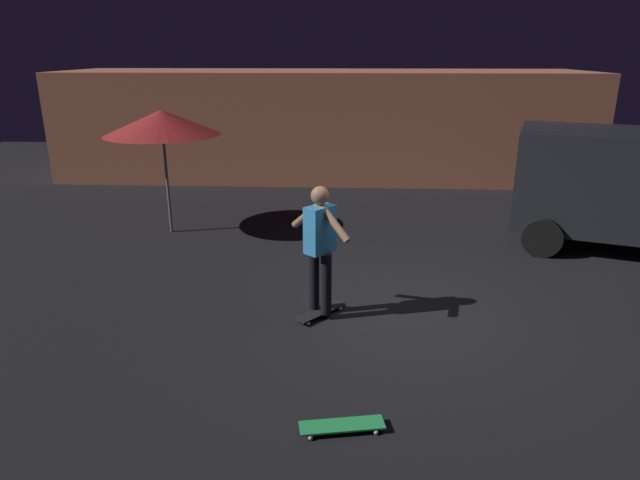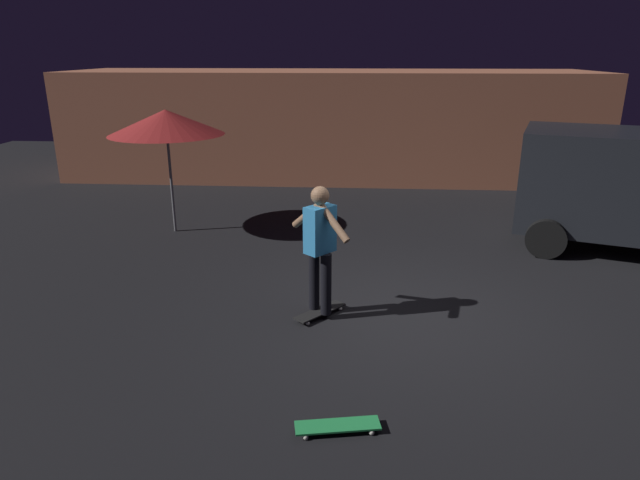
{
  "view_description": "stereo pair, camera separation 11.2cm",
  "coord_description": "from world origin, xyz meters",
  "px_view_note": "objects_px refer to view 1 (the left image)",
  "views": [
    {
      "loc": [
        -0.78,
        -6.67,
        3.3
      ],
      "look_at": [
        -1.12,
        -0.09,
        1.05
      ],
      "focal_mm": 31.14,
      "sensor_mm": 36.0,
      "label": 1
    },
    {
      "loc": [
        -0.67,
        -6.66,
        3.3
      ],
      "look_at": [
        -1.12,
        -0.09,
        1.05
      ],
      "focal_mm": 31.14,
      "sensor_mm": 36.0,
      "label": 2
    }
  ],
  "objects_px": {
    "skateboard_ridden": "(320,312)",
    "skateboard_spare": "(342,426)",
    "patio_umbrella": "(162,123)",
    "skater": "(320,241)"
  },
  "relations": [
    {
      "from": "patio_umbrella",
      "to": "skateboard_ridden",
      "type": "xyz_separation_m",
      "value": [
        3.03,
        -3.42,
        -2.02
      ]
    },
    {
      "from": "skateboard_spare",
      "to": "skater",
      "type": "relative_size",
      "value": 0.48
    },
    {
      "from": "skateboard_ridden",
      "to": "skater",
      "type": "distance_m",
      "value": 0.98
    },
    {
      "from": "skateboard_ridden",
      "to": "skateboard_spare",
      "type": "bearing_deg",
      "value": -82.17
    },
    {
      "from": "skateboard_ridden",
      "to": "skater",
      "type": "height_order",
      "value": "skater"
    },
    {
      "from": "skateboard_ridden",
      "to": "skater",
      "type": "xyz_separation_m",
      "value": [
        -0.0,
        0.0,
        0.98
      ]
    },
    {
      "from": "patio_umbrella",
      "to": "skater",
      "type": "height_order",
      "value": "patio_umbrella"
    },
    {
      "from": "skateboard_ridden",
      "to": "skateboard_spare",
      "type": "distance_m",
      "value": 2.35
    },
    {
      "from": "patio_umbrella",
      "to": "skateboard_ridden",
      "type": "relative_size",
      "value": 3.21
    },
    {
      "from": "skateboard_ridden",
      "to": "skateboard_spare",
      "type": "xyz_separation_m",
      "value": [
        0.32,
        -2.33,
        0.0
      ]
    }
  ]
}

